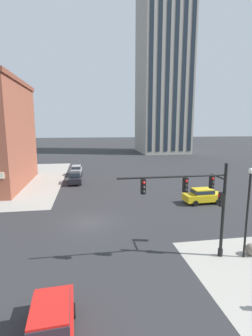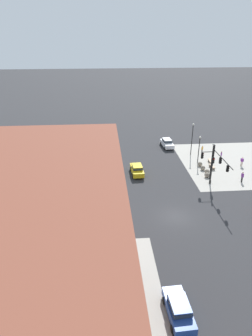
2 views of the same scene
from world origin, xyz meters
name	(u,v)px [view 1 (image 1 of 2)]	position (x,y,z in m)	size (l,w,h in m)	color
ground_plane	(90,222)	(0.00, 0.00, 0.00)	(320.00, 320.00, 0.00)	#2D2D30
traffic_signal_main	(202,198)	(7.15, -7.04, 4.02)	(7.13, 2.09, 6.31)	black
bollard_sphere_curb_a	(251,249)	(10.67, -7.47, 0.40)	(0.80, 0.80, 0.80)	gray
street_lamp_corner_near	(248,203)	(10.00, -7.64, 3.73)	(0.36, 0.36, 6.03)	black
car_main_northbound_near	(51,325)	(-1.71, -12.50, 0.92)	(2.08, 4.49, 1.68)	red
car_main_northbound_far	(203,195)	(12.63, 3.60, 0.92)	(4.46, 2.02, 1.68)	gold
car_cross_eastbound	(75,177)	(-2.07, 15.68, 0.92)	(2.00, 4.46, 1.68)	black
car_cross_westbound	(76,170)	(-2.05, 22.09, 0.92)	(1.95, 4.43, 1.68)	#99999E
residential_tower_skyline_right	(163,66)	(24.13, 56.81, 27.09)	(14.78, 16.87, 54.14)	#9E998E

